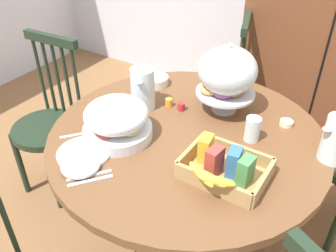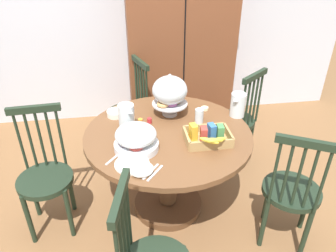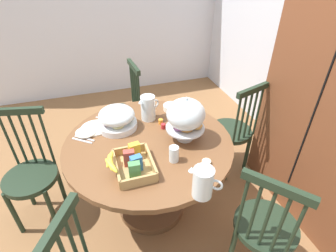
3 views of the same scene
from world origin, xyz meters
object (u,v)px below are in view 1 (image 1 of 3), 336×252
Objects in this scene: windsor_chair_by_cabinet at (217,92)px; drinking_glass at (252,129)px; dining_table at (186,168)px; butter_dish at (286,123)px; china_plate_small at (80,165)px; pastry_stand_with_dome at (227,73)px; cereal_bowl at (156,80)px; fruit_platter_covered at (117,120)px; cereal_basket at (223,167)px; windsor_chair_facing_door at (50,127)px; orange_juice_pitcher at (143,90)px; china_plate_large at (84,153)px.

windsor_chair_by_cabinet reaches higher than drinking_glass.
butter_dish is at bearing 40.50° from dining_table.
windsor_chair_by_cabinet is at bearing 91.18° from china_plate_small.
pastry_stand_with_dome is 3.13× the size of drinking_glass.
drinking_glass reaches higher than cereal_bowl.
china_plate_small is at bearing -128.53° from butter_dish.
pastry_stand_with_dome is 2.46× the size of cereal_bowl.
windsor_chair_by_cabinet is at bearing 90.76° from fruit_platter_covered.
cereal_basket is 0.28m from drinking_glass.
windsor_chair_by_cabinet reaches higher than fruit_platter_covered.
orange_juice_pitcher is (0.62, 0.12, 0.38)m from windsor_chair_facing_door.
china_plate_large is at bearing -82.00° from cereal_bowl.
china_plate_large is (-0.33, -0.62, -0.19)m from pastry_stand_with_dome.
butter_dish is at bearing 45.99° from china_plate_large.
windsor_chair_by_cabinet is at bearing 123.62° from drinking_glass.
china_plate_large is (-0.04, -0.17, -0.08)m from fruit_platter_covered.
drinking_glass is (0.63, -0.19, 0.03)m from cereal_bowl.
china_plate_small is (0.06, -0.50, -0.08)m from orange_juice_pitcher.
windsor_chair_by_cabinet is 3.25× the size of fruit_platter_covered.
windsor_chair_by_cabinet is 16.25× the size of butter_dish.
cereal_bowl is (-0.13, 0.48, -0.06)m from fruit_platter_covered.
pastry_stand_with_dome reaches higher than windsor_chair_facing_door.
windsor_chair_by_cabinet is 4.43× the size of china_plate_large.
pastry_stand_with_dome is at bearing -5.20° from cereal_bowl.
china_plate_large is at bearing 126.06° from china_plate_small.
windsor_chair_by_cabinet is 4.78× the size of orange_juice_pitcher.
fruit_platter_covered reaches higher than cereal_bowl.
orange_juice_pitcher is 0.60m from cereal_basket.
dining_table is 1.26× the size of windsor_chair_facing_door.
windsor_chair_facing_door reaches higher than cereal_bowl.
windsor_chair_facing_door is at bearing -177.59° from dining_table.
cereal_basket is (0.49, 0.01, -0.04)m from fruit_platter_covered.
windsor_chair_by_cabinet is 0.84m from pastry_stand_with_dome.
orange_juice_pitcher is at bearing 165.26° from dining_table.
windsor_chair_by_cabinet is 0.66m from cereal_bowl.
windsor_chair_facing_door is at bearing -125.68° from windsor_chair_by_cabinet.
cereal_bowl is at bearing 32.26° from windsor_chair_facing_door.
dining_table is at bearing -157.33° from drinking_glass.
orange_juice_pitcher is at bearing -176.85° from drinking_glass.
pastry_stand_with_dome is 0.55m from fruit_platter_covered.
windsor_chair_by_cabinet is at bearing 88.78° from china_plate_large.
fruit_platter_covered is (-0.24, -0.18, 0.29)m from dining_table.
drinking_glass is (0.50, 0.29, -0.03)m from fruit_platter_covered.
cereal_basket reaches higher than drinking_glass.
orange_juice_pitcher is at bearing 101.14° from fruit_platter_covered.
windsor_chair_by_cabinet is 8.86× the size of drinking_glass.
drinking_glass is at bearing -17.14° from cereal_bowl.
drinking_glass is (0.20, -0.16, -0.14)m from pastry_stand_with_dome.
china_plate_large is at bearing -118.41° from pastry_stand_with_dome.
china_plate_small is (0.68, -0.39, 0.30)m from windsor_chair_facing_door.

